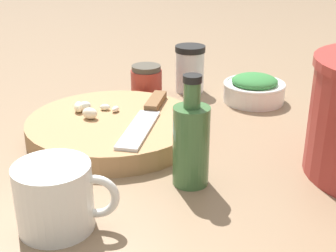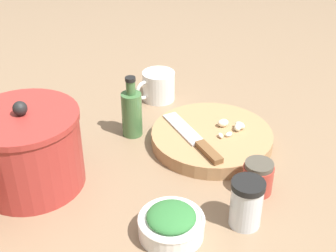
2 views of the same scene
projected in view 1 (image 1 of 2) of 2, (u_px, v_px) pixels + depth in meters
ground_plane at (189, 149)px, 0.73m from camera, size 5.00×5.00×0.00m
cutting_board at (114, 127)px, 0.77m from camera, size 0.28×0.28×0.03m
chef_knife at (148, 115)px, 0.76m from camera, size 0.20×0.15×0.01m
garlic_cloves at (88, 109)px, 0.77m from camera, size 0.07×0.07×0.02m
herb_bowl at (254, 89)px, 0.92m from camera, size 0.12×0.12×0.05m
spice_jar at (190, 69)px, 0.97m from camera, size 0.06×0.06×0.10m
coffee_mug at (56, 197)px, 0.52m from camera, size 0.10×0.10×0.08m
honey_jar at (146, 83)px, 0.93m from camera, size 0.06×0.06×0.07m
oil_bottle at (191, 142)px, 0.61m from camera, size 0.05×0.05×0.15m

